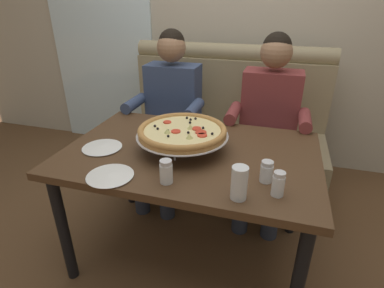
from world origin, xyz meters
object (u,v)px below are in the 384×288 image
booth_bench (222,138)px  shaker_pepper_flakes (266,173)px  dining_table (191,164)px  shaker_parmesan (278,185)px  plate_near_left (110,175)px  diner_right (268,119)px  plate_near_right (102,146)px  shaker_oregano (166,173)px  diner_left (169,109)px  pizza (182,131)px  drinking_glass (239,185)px

booth_bench → shaker_pepper_flakes: (0.41, -1.11, 0.37)m
dining_table → shaker_parmesan: (0.47, -0.29, 0.13)m
shaker_parmesan → plate_near_left: bearing=-174.5°
diner_right → plate_near_right: diner_right is taller
shaker_parmesan → shaker_oregano: size_ratio=1.00×
diner_left → plate_near_left: bearing=-84.9°
diner_left → plate_near_right: bearing=-97.7°
plate_near_right → booth_bench: bearing=65.4°
booth_bench → pizza: bearing=-92.8°
booth_bench → plate_near_right: 1.18m
pizza → drinking_glass: bearing=-44.9°
drinking_glass → diner_left: bearing=124.1°
booth_bench → drinking_glass: 1.37m
diner_right → drinking_glass: diner_right is taller
booth_bench → shaker_oregano: booth_bench is taller
shaker_parmesan → plate_near_right: 0.95m
plate_near_left → drinking_glass: size_ratio=1.51×
diner_right → dining_table: bearing=-119.5°
pizza → shaker_parmesan: pizza is taller
dining_table → plate_near_right: (-0.47, -0.11, 0.09)m
pizza → shaker_parmesan: 0.59m
shaker_parmesan → drinking_glass: (-0.15, -0.07, 0.02)m
shaker_parmesan → diner_right: bearing=96.0°
plate_near_right → diner_right: bearing=42.3°
dining_table → diner_right: diner_right is taller
plate_near_left → dining_table: bearing=52.3°
dining_table → plate_near_left: size_ratio=6.17×
drinking_glass → booth_bench: bearing=103.9°
dining_table → shaker_oregano: 0.35m
pizza → shaker_oregano: bearing=-84.4°
dining_table → shaker_oregano: bearing=-92.1°
diner_left → drinking_glass: bearing=-55.9°
pizza → shaker_pepper_flakes: (0.46, -0.20, -0.06)m
booth_bench → shaker_oregano: bearing=-90.6°
booth_bench → diner_left: diner_left is taller
plate_near_left → shaker_parmesan: bearing=5.5°
dining_table → pizza: (-0.04, 0.00, 0.19)m
shaker_pepper_flakes → plate_near_left: size_ratio=0.46×
booth_bench → diner_right: 0.55m
shaker_parmesan → plate_near_right: (-0.94, 0.18, -0.04)m
shaker_pepper_flakes → drinking_glass: drinking_glass is taller
pizza → drinking_glass: size_ratio=3.38×
dining_table → pizza: size_ratio=2.75×
shaker_pepper_flakes → shaker_parmesan: shaker_parmesan is taller
shaker_pepper_flakes → drinking_glass: size_ratio=0.69×
diner_right → booth_bench: bearing=144.1°
diner_right → shaker_pepper_flakes: 0.85m
diner_left → shaker_oregano: (0.36, -0.98, 0.06)m
shaker_pepper_flakes → shaker_oregano: shaker_oregano is taller
booth_bench → diner_left: 0.55m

